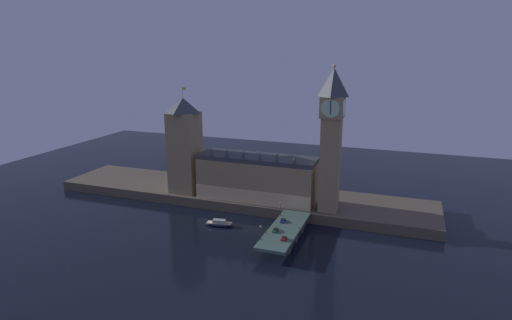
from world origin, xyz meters
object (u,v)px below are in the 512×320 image
object	(u,v)px
clock_tower	(331,136)
pedestrian_mid_walk	(299,227)
street_lamp_far	(280,207)
pedestrian_near_rail	(266,232)
car_northbound_trail	(275,230)
street_lamp_near	(261,231)
boat_upstream	(219,224)
car_northbound_lead	(283,220)
car_southbound_lead	(284,238)
victoria_tower	(185,145)

from	to	relation	value
clock_tower	pedestrian_mid_walk	xyz separation A→B (m)	(-8.06, -28.95, -37.43)
clock_tower	street_lamp_far	size ratio (longest dim) A/B	10.10
pedestrian_near_rail	car_northbound_trail	bearing A→B (deg)	53.85
street_lamp_near	street_lamp_far	xyz separation A→B (m)	(0.00, 29.44, 0.42)
car_northbound_trail	boat_upstream	bearing A→B (deg)	163.84
car_northbound_lead	pedestrian_mid_walk	world-z (taller)	pedestrian_mid_walk
clock_tower	street_lamp_far	world-z (taller)	clock_tower
car_southbound_lead	street_lamp_far	distance (m)	28.15
boat_upstream	car_northbound_lead	bearing A→B (deg)	4.22
pedestrian_near_rail	boat_upstream	size ratio (longest dim) A/B	0.11
car_northbound_trail	pedestrian_mid_walk	size ratio (longest dim) A/B	2.89
car_northbound_trail	pedestrian_mid_walk	xyz separation A→B (m)	(9.13, 6.34, 0.24)
car_northbound_trail	street_lamp_far	xyz separation A→B (m)	(-3.44, 18.92, 3.92)
car_northbound_trail	pedestrian_near_rail	xyz separation A→B (m)	(-3.04, -4.17, 0.27)
car_northbound_trail	boat_upstream	distance (m)	34.03
street_lamp_far	boat_upstream	bearing A→B (deg)	-161.66
victoria_tower	pedestrian_near_rail	xyz separation A→B (m)	(63.45, -42.57, -25.79)
car_northbound_lead	street_lamp_near	xyz separation A→B (m)	(-3.44, -22.26, 3.46)
car_northbound_trail	pedestrian_near_rail	world-z (taller)	pedestrian_near_rail
pedestrian_mid_walk	street_lamp_far	xyz separation A→B (m)	(-12.57, 12.57, 3.67)
pedestrian_mid_walk	clock_tower	bearing A→B (deg)	74.43
pedestrian_mid_walk	boat_upstream	size ratio (longest dim) A/B	0.11
pedestrian_near_rail	street_lamp_near	distance (m)	7.14
car_southbound_lead	street_lamp_near	size ratio (longest dim) A/B	0.58
pedestrian_near_rail	street_lamp_far	size ratio (longest dim) A/B	0.23
clock_tower	boat_upstream	world-z (taller)	clock_tower
car_northbound_lead	car_northbound_trail	distance (m)	11.74
victoria_tower	clock_tower	bearing A→B (deg)	-2.13
street_lamp_near	boat_upstream	bearing A→B (deg)	145.42
car_northbound_lead	boat_upstream	world-z (taller)	car_northbound_lead
car_northbound_trail	street_lamp_near	size ratio (longest dim) A/B	0.72
pedestrian_mid_walk	street_lamp_far	distance (m)	18.16
clock_tower	car_northbound_trail	bearing A→B (deg)	-115.98
clock_tower	pedestrian_mid_walk	size ratio (longest dim) A/B	45.05
car_southbound_lead	street_lamp_far	bearing A→B (deg)	109.98
victoria_tower	street_lamp_far	distance (m)	69.61
car_northbound_trail	pedestrian_near_rail	bearing A→B (deg)	-126.15
clock_tower	car_northbound_lead	xyz separation A→B (m)	(-17.19, -23.55, -37.64)
car_southbound_lead	boat_upstream	size ratio (longest dim) A/B	0.26
car_northbound_trail	boat_upstream	size ratio (longest dim) A/B	0.32
pedestrian_near_rail	street_lamp_near	xyz separation A→B (m)	(-0.40, -6.35, 3.22)
car_northbound_trail	street_lamp_far	distance (m)	19.62
victoria_tower	car_northbound_lead	size ratio (longest dim) A/B	13.33
pedestrian_mid_walk	pedestrian_near_rail	bearing A→B (deg)	-139.19
car_northbound_trail	car_southbound_lead	size ratio (longest dim) A/B	1.23
victoria_tower	boat_upstream	xyz separation A→B (m)	(34.21, -29.05, -31.38)
pedestrian_near_rail	boat_upstream	world-z (taller)	pedestrian_near_rail
pedestrian_near_rail	car_southbound_lead	bearing A→B (deg)	-18.88
car_northbound_lead	car_northbound_trail	bearing A→B (deg)	-90.00
victoria_tower	car_northbound_lead	world-z (taller)	victoria_tower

